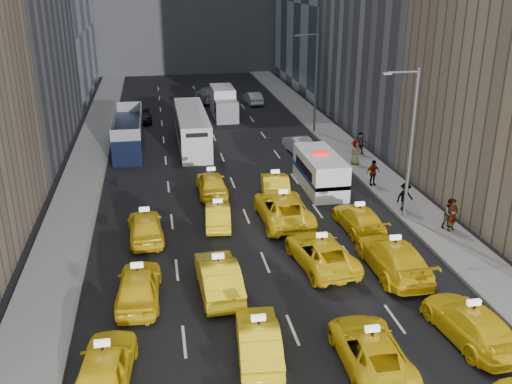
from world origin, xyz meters
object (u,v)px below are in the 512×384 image
(nypd_van, at_px, (320,172))
(city_bus, at_px, (192,129))
(double_decker, at_px, (128,132))
(pedestrian_0, at_px, (453,215))
(box_truck, at_px, (224,103))

(nypd_van, relative_size, city_bus, 0.54)
(nypd_van, xyz_separation_m, double_decker, (-13.13, 11.89, 0.25))
(pedestrian_0, bearing_deg, city_bus, 99.18)
(nypd_van, xyz_separation_m, box_truck, (-3.90, 21.61, 0.26))
(nypd_van, xyz_separation_m, pedestrian_0, (5.37, -8.28, -0.08))
(double_decker, height_order, city_bus, city_bus)
(nypd_van, relative_size, box_truck, 0.95)
(box_truck, bearing_deg, pedestrian_0, -79.47)
(double_decker, distance_m, box_truck, 13.40)
(nypd_van, distance_m, pedestrian_0, 9.87)
(nypd_van, height_order, city_bus, city_bus)
(box_truck, xyz_separation_m, pedestrian_0, (9.27, -29.89, -0.34))
(double_decker, height_order, box_truck, box_truck)
(nypd_van, bearing_deg, pedestrian_0, -50.23)
(nypd_van, bearing_deg, double_decker, 144.66)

